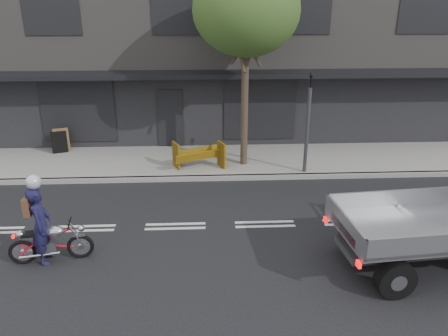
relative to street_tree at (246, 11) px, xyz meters
The scene contains 10 objects.
ground 7.09m from the street_tree, 117.65° to the right, with size 80.00×80.00×0.00m, color black.
sidewalk 5.67m from the street_tree, 167.20° to the left, with size 32.00×3.20×0.15m, color gray.
kerb 5.75m from the street_tree, 153.43° to the right, with size 32.00×0.20×0.15m, color gray.
building_main 7.54m from the street_tree, 107.22° to the left, with size 26.00×10.00×8.00m, color slate.
street_tree is the anchor object (origin of this frame).
traffic_light_pole 4.23m from the street_tree, 23.03° to the right, with size 0.12×0.12×3.50m.
motorcycle 8.91m from the street_tree, 131.11° to the right, with size 1.87×0.55×0.97m.
rider 8.77m from the street_tree, 131.96° to the right, with size 0.67×0.44×1.84m, color #17153B.
construction_barrier 4.95m from the street_tree, 161.14° to the right, with size 1.68×0.67×0.94m, color orange, non-canonical shape.
sandwich_board 8.40m from the street_tree, 168.58° to the left, with size 0.57×0.38×0.90m, color black, non-canonical shape.
Camera 1 is at (0.81, -10.29, 5.73)m, focal length 35.00 mm.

